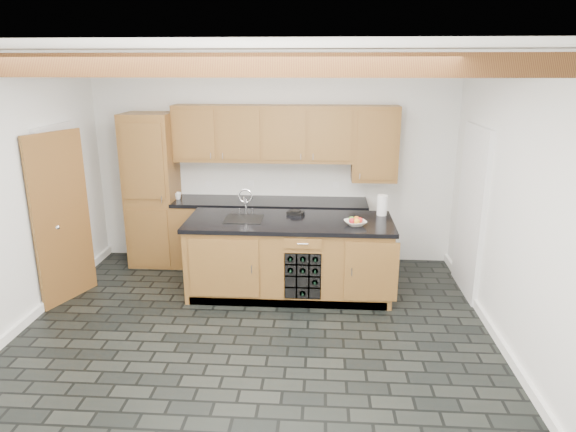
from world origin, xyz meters
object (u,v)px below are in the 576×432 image
kitchen_scale (296,213)px  fruit_bowl (355,223)px  island (290,257)px  paper_towel (382,205)px

kitchen_scale → fruit_bowl: size_ratio=0.92×
island → kitchen_scale: kitchen_scale is taller
island → kitchen_scale: (0.05, 0.23, 0.49)m
kitchen_scale → fruit_bowl: kitchen_scale is taller
island → kitchen_scale: bearing=76.9°
kitchen_scale → paper_towel: bearing=22.4°
island → paper_towel: (1.11, 0.30, 0.59)m
island → fruit_bowl: fruit_bowl is taller
kitchen_scale → paper_towel: paper_towel is taller
kitchen_scale → fruit_bowl: (0.71, -0.38, 0.00)m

